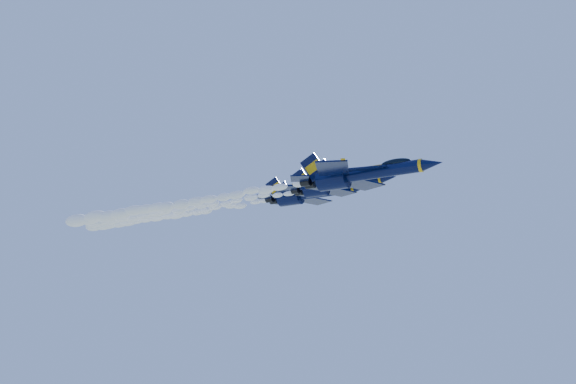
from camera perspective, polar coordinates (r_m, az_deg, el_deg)
The scene contains 6 objects.
jet_lead at distance 71.36m, azimuth 7.31°, elevation 1.82°, with size 18.53×15.20×6.88m.
smoke_trail_jet_lead at distance 87.50m, azimuth -11.76°, elevation -1.33°, with size 46.26×2.21×1.99m, color white.
jet_second at distance 84.00m, azimuth 4.90°, elevation 0.74°, with size 16.59×13.61×6.16m.
smoke_trail_jet_second at distance 100.07m, azimuth -10.96°, elevation -1.77°, with size 46.26×1.98×1.78m, color white.
jet_third at distance 94.51m, azimuth 2.24°, elevation -0.17°, with size 18.86×15.47×7.01m.
smoke_trail_jet_third at distance 111.97m, azimuth -12.04°, elevation -2.36°, with size 46.26×2.25×2.03m, color white.
Camera 1 is at (42.58, -75.68, 131.21)m, focal length 35.00 mm.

